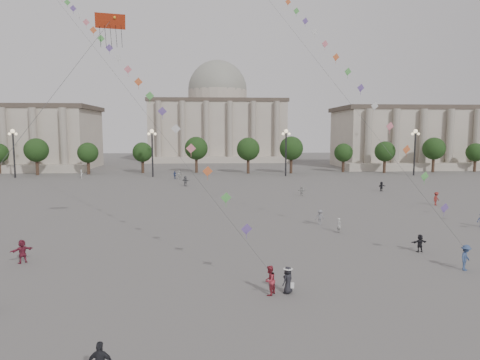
{
  "coord_description": "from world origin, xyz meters",
  "views": [
    {
      "loc": [
        -1.08,
        -26.17,
        10.03
      ],
      "look_at": [
        1.16,
        12.0,
        5.73
      ],
      "focal_mm": 32.0,
      "sensor_mm": 36.0,
      "label": 1
    }
  ],
  "objects": [
    {
      "name": "person_crowd_4",
      "position": [
        -8.73,
        65.05,
        0.95
      ],
      "size": [
        1.79,
        1.43,
        1.91
      ],
      "primitive_type": "imported",
      "rotation": [
        0.0,
        0.0,
        3.71
      ],
      "color": "silver",
      "rests_on": "ground"
    },
    {
      "name": "person_crowd_12",
      "position": [
        -6.6,
        53.3,
        0.94
      ],
      "size": [
        1.72,
        1.51,
        1.89
      ],
      "primitive_type": "imported",
      "rotation": [
        0.0,
        0.0,
        2.48
      ],
      "color": "slate",
      "rests_on": "ground"
    },
    {
      "name": "person_crowd_7",
      "position": [
        12.57,
        39.89,
        0.75
      ],
      "size": [
        1.45,
        1.04,
        1.51
      ],
      "primitive_type": "imported",
      "rotation": [
        0.0,
        0.0,
        2.67
      ],
      "color": "#B8B8B4",
      "rests_on": "ground"
    },
    {
      "name": "person_crowd_6",
      "position": [
        10.27,
        18.9,
        0.82
      ],
      "size": [
        1.17,
        0.81,
        1.65
      ],
      "primitive_type": "imported",
      "rotation": [
        0.0,
        0.0,
        6.08
      ],
      "color": "slate",
      "rests_on": "ground"
    },
    {
      "name": "tourist_2",
      "position": [
        -15.92,
        6.74,
        0.91
      ],
      "size": [
        1.63,
        1.52,
        1.83
      ],
      "primitive_type": "imported",
      "rotation": [
        0.0,
        0.0,
        3.86
      ],
      "color": "maroon",
      "rests_on": "ground"
    },
    {
      "name": "person_crowd_3",
      "position": [
        16.04,
        7.88,
        0.76
      ],
      "size": [
        1.45,
        0.65,
        1.51
      ],
      "primitive_type": "imported",
      "rotation": [
        0.0,
        0.0,
        3.29
      ],
      "color": "black",
      "rests_on": "ground"
    },
    {
      "name": "person_crowd_9",
      "position": [
        27.18,
        44.31,
        0.82
      ],
      "size": [
        1.59,
        1.08,
        1.64
      ],
      "primitive_type": "imported",
      "rotation": [
        0.0,
        0.0,
        0.43
      ],
      "color": "black",
      "rests_on": "ground"
    },
    {
      "name": "lamp_post_mid_west",
      "position": [
        -15.0,
        70.0,
        7.35
      ],
      "size": [
        2.0,
        0.9,
        10.65
      ],
      "color": "#262628",
      "rests_on": "ground"
    },
    {
      "name": "person_crowd_13",
      "position": [
        11.28,
        15.19,
        0.75
      ],
      "size": [
        0.54,
        0.64,
        1.5
      ],
      "primitive_type": "imported",
      "rotation": [
        0.0,
        0.0,
        1.96
      ],
      "color": "#BABBB6",
      "rests_on": "ground"
    },
    {
      "name": "hall_central",
      "position": [
        0.0,
        129.22,
        14.23
      ],
      "size": [
        48.3,
        34.3,
        35.5
      ],
      "color": "#AA9C8E",
      "rests_on": "ground"
    },
    {
      "name": "ground",
      "position": [
        0.0,
        0.0,
        0.0
      ],
      "size": [
        360.0,
        360.0,
        0.0
      ],
      "primitive_type": "plane",
      "color": "#514F4D",
      "rests_on": "ground"
    },
    {
      "name": "kite_train_west",
      "position": [
        -14.45,
        23.66,
        20.69
      ],
      "size": [
        31.66,
        45.61,
        66.79
      ],
      "color": "#3F3F3F",
      "rests_on": "ground"
    },
    {
      "name": "kite_flyer_1",
      "position": [
        17.07,
        3.0,
        0.95
      ],
      "size": [
        1.38,
        1.36,
        1.9
      ],
      "primitive_type": "imported",
      "rotation": [
        0.0,
        0.0,
        0.75
      ],
      "color": "#334872",
      "rests_on": "ground"
    },
    {
      "name": "hall_east",
      "position": [
        75.0,
        93.89,
        8.43
      ],
      "size": [
        84.0,
        26.22,
        17.2
      ],
      "color": "#AA9C8E",
      "rests_on": "ground"
    },
    {
      "name": "lamp_post_far_east",
      "position": [
        45.0,
        70.0,
        7.35
      ],
      "size": [
        2.0,
        0.9,
        10.65
      ],
      "color": "#262628",
      "rests_on": "ground"
    },
    {
      "name": "person_crowd_8",
      "position": [
        29.23,
        30.11,
        0.93
      ],
      "size": [
        1.38,
        1.23,
        1.86
      ],
      "primitive_type": "imported",
      "rotation": [
        0.0,
        0.0,
        0.58
      ],
      "color": "maroon",
      "rests_on": "ground"
    },
    {
      "name": "lamp_post_far_west",
      "position": [
        -45.0,
        70.0,
        7.35
      ],
      "size": [
        2.0,
        0.9,
        10.65
      ],
      "color": "#262628",
      "rests_on": "ground"
    },
    {
      "name": "tree_row",
      "position": [
        0.0,
        78.0,
        5.39
      ],
      "size": [
        137.12,
        5.12,
        8.0
      ],
      "color": "#38261C",
      "rests_on": "ground"
    },
    {
      "name": "hat_person",
      "position": [
        3.42,
        -0.62,
        0.89
      ],
      "size": [
        0.97,
        0.97,
        1.69
      ],
      "color": "black",
      "rests_on": "ground"
    },
    {
      "name": "dragon_kite",
      "position": [
        -8.98,
        7.35,
        17.42
      ],
      "size": [
        4.26,
        9.02,
        24.65
      ],
      "color": "#AD2D12",
      "rests_on": "ground"
    },
    {
      "name": "person_crowd_0",
      "position": [
        -9.74,
        65.89,
        0.85
      ],
      "size": [
        1.0,
        0.99,
        1.7
      ],
      "primitive_type": "imported",
      "rotation": [
        0.0,
        0.0,
        0.78
      ],
      "color": "#36467A",
      "rests_on": "ground"
    },
    {
      "name": "person_crowd_10",
      "position": [
        -30.05,
        68.0,
        0.94
      ],
      "size": [
        0.63,
        0.79,
        1.87
      ],
      "primitive_type": "imported",
      "rotation": [
        0.0,
        0.0,
        1.87
      ],
      "color": "silver",
      "rests_on": "ground"
    },
    {
      "name": "kite_flyer_0",
      "position": [
        2.23,
        -0.83,
        0.92
      ],
      "size": [
        1.09,
        1.14,
        1.85
      ],
      "primitive_type": "imported",
      "rotation": [
        0.0,
        0.0,
        4.1
      ],
      "color": "maroon",
      "rests_on": "ground"
    },
    {
      "name": "lamp_post_mid_east",
      "position": [
        15.0,
        70.0,
        7.35
      ],
      "size": [
        2.0,
        0.9,
        10.65
      ],
      "color": "#262628",
      "rests_on": "ground"
    }
  ]
}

